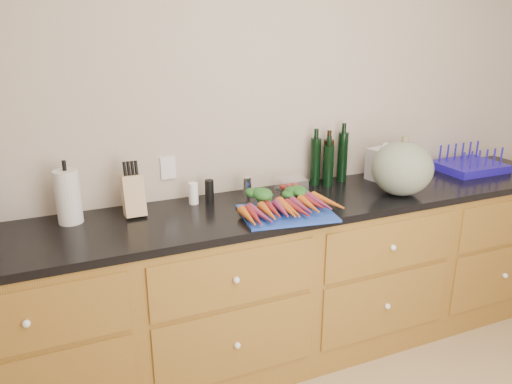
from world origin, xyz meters
name	(u,v)px	position (x,y,z in m)	size (l,w,h in m)	color
wall_back	(267,125)	(0.00, 1.62, 1.30)	(4.10, 0.05, 2.60)	#BFAF9E
cabinets	(290,282)	(0.00, 1.30, 0.45)	(3.60, 0.64, 0.90)	brown
countertop	(292,205)	(0.00, 1.30, 0.92)	(3.64, 0.62, 0.04)	black
cutting_board	(287,213)	(-0.11, 1.14, 0.95)	(0.46, 0.34, 0.01)	#1B3EAC
carrots	(283,205)	(-0.11, 1.18, 0.98)	(0.49, 0.33, 0.06)	#C95D17
squash	(402,168)	(0.62, 1.17, 1.09)	(0.34, 0.34, 0.31)	#5D6A59
paper_towel	(68,197)	(-1.12, 1.46, 1.07)	(0.12, 0.12, 0.26)	silver
knife_block	(133,196)	(-0.82, 1.44, 1.04)	(0.10, 0.10, 0.20)	tan
grinder_salt	(193,193)	(-0.50, 1.48, 1.00)	(0.05, 0.05, 0.12)	white
grinder_pepper	(209,191)	(-0.41, 1.48, 1.00)	(0.05, 0.05, 0.12)	black
canister_chrome	(247,187)	(-0.19, 1.48, 1.00)	(0.05, 0.05, 0.11)	white
tomato_box	(291,184)	(0.08, 1.47, 0.98)	(0.16, 0.13, 0.07)	white
bottles	(329,161)	(0.35, 1.51, 1.08)	(0.25, 0.13, 0.30)	black
grocery_bag	(393,164)	(0.76, 1.42, 1.04)	(0.27, 0.21, 0.19)	silver
dish_rack	(469,164)	(1.35, 1.38, 0.98)	(0.40, 0.32, 0.16)	#1D12A3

